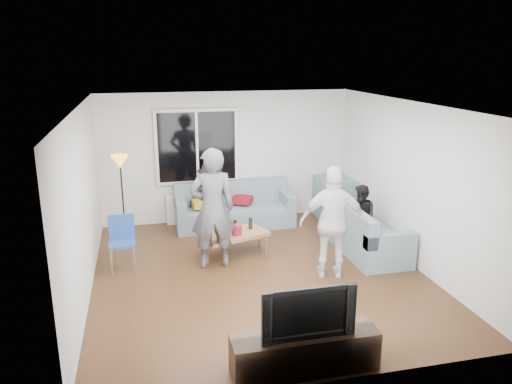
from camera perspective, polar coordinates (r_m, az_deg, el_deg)
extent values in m
cube|color=#56351C|center=(7.88, 0.30, -9.42)|extent=(5.00, 5.50, 0.04)
cube|color=white|center=(7.17, 0.33, 10.04)|extent=(5.00, 5.50, 0.04)
cube|color=silver|center=(10.06, -3.40, 4.05)|extent=(5.00, 0.04, 2.60)
cube|color=silver|center=(4.93, 7.96, -8.75)|extent=(5.00, 0.04, 2.60)
cube|color=silver|center=(7.28, -19.37, -1.39)|extent=(0.04, 5.50, 2.60)
cube|color=silver|center=(8.36, 17.36, 0.94)|extent=(0.04, 5.50, 2.60)
cube|color=white|center=(9.85, -6.79, 5.20)|extent=(1.62, 0.06, 1.47)
cube|color=black|center=(9.81, -6.77, 5.16)|extent=(1.50, 0.02, 1.35)
cube|color=white|center=(9.80, -6.76, 5.15)|extent=(0.05, 0.03, 1.35)
cube|color=silver|center=(10.11, -6.54, -1.77)|extent=(1.30, 0.12, 0.62)
imported|color=#286529|center=(9.97, -5.48, 0.86)|extent=(0.20, 0.17, 0.33)
imported|color=silver|center=(9.95, -7.80, 0.32)|extent=(0.23, 0.23, 0.19)
cube|color=slate|center=(10.42, 9.44, -0.68)|extent=(0.85, 0.85, 0.85)
cube|color=orange|center=(9.67, -6.17, -1.32)|extent=(0.40, 0.35, 0.14)
cube|color=maroon|center=(9.87, -1.56, -0.88)|extent=(0.46, 0.44, 0.13)
cube|color=#996D4A|center=(8.47, -2.51, -5.97)|extent=(1.24, 0.93, 0.40)
cylinder|color=maroon|center=(8.29, -2.23, -4.36)|extent=(0.17, 0.17, 0.17)
imported|color=#515157|center=(7.80, -5.02, -1.94)|extent=(0.71, 0.47, 1.94)
imported|color=silver|center=(7.56, 8.85, -3.51)|extent=(1.09, 0.69, 1.73)
imported|color=black|center=(8.92, 11.98, -2.75)|extent=(0.56, 0.64, 1.11)
imported|color=black|center=(9.70, -5.23, -0.38)|extent=(0.93, 0.68, 1.30)
cube|color=#322119|center=(5.65, 5.61, -17.78)|extent=(1.60, 0.40, 0.44)
imported|color=black|center=(5.38, 5.76, -13.22)|extent=(1.02, 0.13, 0.59)
cylinder|color=black|center=(8.56, -0.64, -3.58)|extent=(0.07, 0.07, 0.20)
cylinder|color=green|center=(8.24, -3.32, -4.14)|extent=(0.08, 0.08, 0.27)
cylinder|color=#C8560B|center=(8.39, -4.32, -3.94)|extent=(0.07, 0.07, 0.23)
cylinder|color=black|center=(8.53, -2.41, -3.77)|extent=(0.07, 0.07, 0.17)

